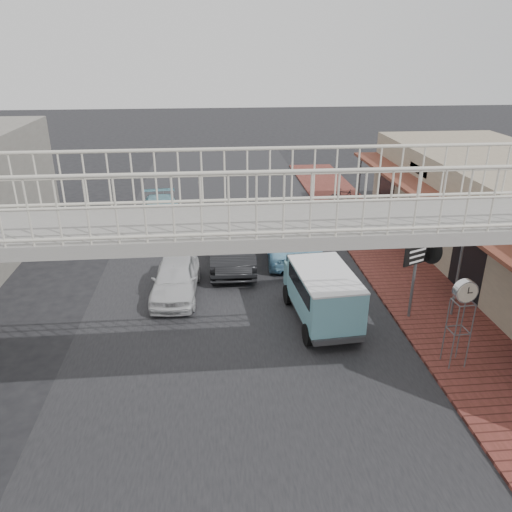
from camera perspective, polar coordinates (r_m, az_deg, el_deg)
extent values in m
plane|color=black|center=(14.94, -1.75, -10.09)|extent=(120.00, 120.00, 0.00)
cube|color=black|center=(14.94, -1.75, -10.07)|extent=(10.00, 60.00, 0.01)
cube|color=brown|center=(18.91, 17.73, -3.54)|extent=(3.00, 40.00, 0.10)
cube|color=brown|center=(19.25, 20.96, 5.63)|extent=(1.80, 18.00, 0.12)
cube|color=silver|center=(22.36, 18.16, 9.34)|extent=(0.08, 2.60, 0.90)
cube|color=#B21914|center=(16.80, 26.48, 3.75)|extent=(0.08, 2.20, 0.80)
cube|color=gray|center=(9.05, -0.51, 3.42)|extent=(14.00, 2.00, 0.24)
cube|color=beige|center=(9.76, -1.00, 8.99)|extent=(14.00, 0.08, 1.10)
cube|color=beige|center=(7.94, 0.05, 5.69)|extent=(14.00, 0.08, 1.10)
imported|color=silver|center=(17.65, -9.17, -2.48)|extent=(1.75, 3.88, 1.30)
imported|color=black|center=(19.93, -2.88, 1.34)|extent=(1.72, 4.89, 1.61)
imported|color=#7FBDDC|center=(20.66, 4.01, 1.60)|extent=(2.22, 4.60, 1.26)
imported|color=#68A6B5|center=(24.56, -10.89, 4.83)|extent=(2.26, 4.71, 1.33)
cylinder|color=black|center=(17.00, 3.70, -4.43)|extent=(0.28, 0.68, 0.67)
cylinder|color=black|center=(17.38, 8.49, -4.01)|extent=(0.28, 0.68, 0.67)
cylinder|color=black|center=(14.84, 6.01, -8.94)|extent=(0.28, 0.68, 0.67)
cylinder|color=black|center=(15.27, 11.46, -8.31)|extent=(0.28, 0.68, 0.67)
cube|color=#6BADBB|center=(15.48, 7.81, -4.23)|extent=(1.86, 3.17, 1.29)
cube|color=#6BADBB|center=(17.09, 6.03, -2.23)|extent=(1.61, 0.98, 0.86)
cube|color=black|center=(15.32, 7.88, -3.06)|extent=(1.85, 2.61, 0.48)
cube|color=silver|center=(15.19, 7.94, -1.99)|extent=(1.88, 3.18, 0.06)
imported|color=black|center=(22.89, 10.26, 3.23)|extent=(1.75, 0.69, 0.90)
imported|color=black|center=(27.53, 9.97, 6.65)|extent=(1.58, 1.00, 0.92)
cylinder|color=#59595B|center=(14.56, 20.82, -7.86)|extent=(0.04, 0.04, 1.90)
cylinder|color=#59595B|center=(14.78, 22.36, -7.63)|extent=(0.04, 0.04, 1.90)
cylinder|color=#59595B|center=(14.23, 21.70, -8.75)|extent=(0.04, 0.04, 1.90)
cylinder|color=#59595B|center=(14.46, 23.27, -8.50)|extent=(0.04, 0.04, 1.90)
cylinder|color=silver|center=(13.93, 22.81, -3.69)|extent=(0.63, 0.26, 0.62)
cylinder|color=beige|center=(13.85, 23.04, -3.89)|extent=(0.54, 0.06, 0.54)
cylinder|color=beige|center=(14.01, 22.57, -3.49)|extent=(0.54, 0.06, 0.54)
cylinder|color=#59595B|center=(16.31, 17.56, -2.55)|extent=(0.09, 0.09, 2.63)
cube|color=black|center=(15.92, 18.04, 0.51)|extent=(1.01, 0.51, 0.82)
cone|color=black|center=(16.48, 19.86, 1.02)|extent=(0.91, 1.13, 1.00)
cube|color=white|center=(15.89, 17.99, 0.29)|extent=(0.66, 0.31, 0.54)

